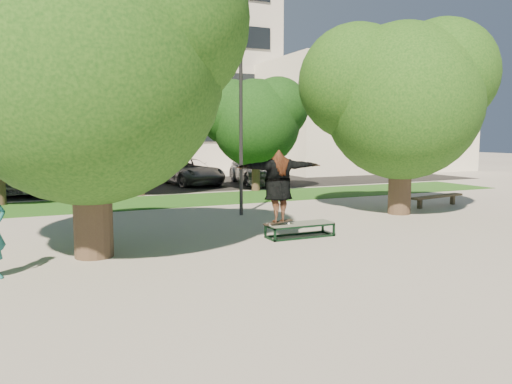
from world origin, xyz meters
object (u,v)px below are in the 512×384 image
lamppost (241,121)px  car_dark (48,177)px  grind_box (300,230)px  bench (437,197)px  car_silver_a (14,177)px  car_silver_b (257,170)px  tree_left (82,52)px  tree_right (399,92)px  car_grey (188,172)px

lamppost → car_dark: lamppost is taller
grind_box → bench: 8.03m
bench → car_silver_a: (-14.58, 11.10, 0.44)m
grind_box → car_silver_b: 14.57m
tree_left → lamppost: tree_left is taller
grind_box → tree_right: bearing=23.1°
car_dark → car_grey: 7.22m
car_dark → lamppost: bearing=-70.5°
bench → car_silver_b: car_silver_b is taller
tree_left → grind_box: 6.77m
tree_left → tree_right: 10.41m
tree_right → car_silver_b: bearing=89.6°
grind_box → bench: (7.51, 2.84, 0.16)m
tree_right → bench: size_ratio=2.37×
lamppost → car_grey: bearing=82.6°
tree_left → grind_box: tree_left is taller
tree_right → car_grey: tree_right is taller
tree_right → car_silver_a: (-12.00, 11.84, -3.31)m
tree_right → lamppost: (-4.92, 1.92, -0.94)m
lamppost → bench: size_ratio=2.22×
car_silver_a → car_dark: (1.43, -0.55, 0.00)m
tree_left → car_grey: tree_left is taller
tree_right → car_silver_a: 17.18m
car_silver_b → tree_left: bearing=-119.5°
bench → car_grey: size_ratio=0.54×
lamppost → car_silver_b: (5.00, 9.65, -2.36)m
lamppost → car_grey: lamppost is taller
lamppost → bench: lamppost is taller
tree_left → tree_right: tree_left is taller
bench → car_dark: car_dark is taller
tree_right → car_dark: size_ratio=1.36×
car_silver_a → car_silver_b: size_ratio=0.85×
tree_left → lamppost: bearing=36.4°
grind_box → car_silver_b: bearing=69.9°
tree_left → car_silver_a: bearing=97.4°
tree_left → car_silver_b: bearing=52.8°
car_silver_a → car_grey: car_silver_a is taller
grind_box → car_silver_b: (5.01, 13.66, 0.60)m
lamppost → car_silver_b: size_ratio=1.12×
grind_box → car_dark: car_dark is taller
bench → car_silver_a: bearing=132.6°
car_dark → tree_left: bearing=-100.0°
tree_left → car_silver_a: tree_left is taller
car_dark → car_silver_b: car_silver_b is taller
grind_box → tree_left: bearing=178.8°
tree_left → car_dark: (-0.36, 13.28, -3.63)m
lamppost → car_silver_a: size_ratio=1.32×
tree_left → car_grey: 16.64m
lamppost → grind_box: lamppost is taller
car_grey → car_silver_a: bearing=174.4°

